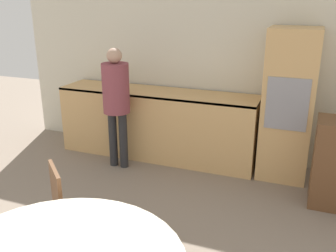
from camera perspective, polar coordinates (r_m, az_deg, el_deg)
wall_back at (r=5.04m, az=9.12°, el=9.34°), size 6.16×0.05×2.60m
kitchen_counter at (r=5.17m, az=-1.63°, el=0.45°), size 2.73×0.60×0.93m
oven_unit at (r=4.69m, az=17.85°, el=3.01°), size 0.58×0.59×1.81m
chair_far_left at (r=3.22m, az=-18.13°, el=-12.51°), size 0.57×0.57×0.87m
person_standing at (r=4.74m, az=-7.90°, el=4.57°), size 0.34×0.34×1.55m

